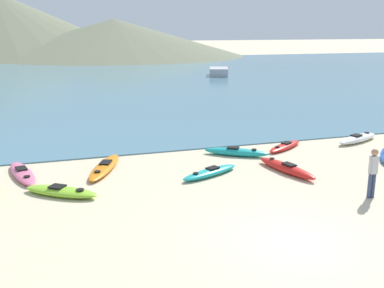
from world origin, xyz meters
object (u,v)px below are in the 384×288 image
object	(u,v)px
kayak_on_sand_2	(358,138)
moored_boat_0	(219,72)
kayak_on_sand_8	(236,152)
kayak_on_sand_5	(105,167)
kayak_on_sand_1	(286,168)
person_near_foreground	(373,170)
kayak_on_sand_0	(210,172)
kayak_on_sand_9	(285,146)
kayak_on_sand_6	(22,173)
kayak_on_sand_4	(61,191)

from	to	relation	value
kayak_on_sand_2	moored_boat_0	xyz separation A→B (m)	(5.04, 32.25, 0.34)
kayak_on_sand_8	kayak_on_sand_5	bearing A→B (deg)	-177.09
kayak_on_sand_1	moored_boat_0	xyz separation A→B (m)	(10.89, 35.50, 0.34)
kayak_on_sand_8	person_near_foreground	size ratio (longest dim) A/B	1.63
kayak_on_sand_0	kayak_on_sand_2	xyz separation A→B (m)	(8.85, 2.73, 0.04)
moored_boat_0	kayak_on_sand_8	bearing A→B (deg)	-109.88
kayak_on_sand_9	person_near_foreground	distance (m)	6.58
kayak_on_sand_6	person_near_foreground	distance (m)	12.74
kayak_on_sand_2	kayak_on_sand_8	size ratio (longest dim) A/B	1.13
kayak_on_sand_0	kayak_on_sand_6	size ratio (longest dim) A/B	0.82
kayak_on_sand_1	kayak_on_sand_4	xyz separation A→B (m)	(-8.56, 0.09, -0.03)
kayak_on_sand_4	kayak_on_sand_9	bearing A→B (deg)	16.78
kayak_on_sand_6	kayak_on_sand_0	bearing A→B (deg)	-17.34
kayak_on_sand_6	person_near_foreground	bearing A→B (deg)	-28.17
kayak_on_sand_6	moored_boat_0	size ratio (longest dim) A/B	0.75
kayak_on_sand_9	moored_boat_0	world-z (taller)	moored_boat_0
kayak_on_sand_8	kayak_on_sand_9	world-z (taller)	kayak_on_sand_8
kayak_on_sand_0	kayak_on_sand_6	bearing A→B (deg)	162.66
kayak_on_sand_6	kayak_on_sand_2	bearing A→B (deg)	2.09
kayak_on_sand_0	kayak_on_sand_6	world-z (taller)	kayak_on_sand_0
kayak_on_sand_6	kayak_on_sand_8	bearing A→B (deg)	0.79
kayak_on_sand_1	person_near_foreground	size ratio (longest dim) A/B	1.88
kayak_on_sand_5	kayak_on_sand_9	bearing A→B (deg)	4.61
kayak_on_sand_4	person_near_foreground	distance (m)	10.47
kayak_on_sand_0	kayak_on_sand_4	xyz separation A→B (m)	(-5.55, -0.44, 0.01)
kayak_on_sand_9	kayak_on_sand_4	bearing A→B (deg)	-163.22
kayak_on_sand_2	kayak_on_sand_0	bearing A→B (deg)	-162.89
kayak_on_sand_4	moored_boat_0	size ratio (longest dim) A/B	0.60
kayak_on_sand_2	kayak_on_sand_8	world-z (taller)	kayak_on_sand_2
kayak_on_sand_1	kayak_on_sand_9	xyz separation A→B (m)	(1.73, 3.19, -0.05)
kayak_on_sand_0	kayak_on_sand_8	world-z (taller)	kayak_on_sand_8
kayak_on_sand_5	kayak_on_sand_8	world-z (taller)	kayak_on_sand_8
kayak_on_sand_2	kayak_on_sand_6	bearing A→B (deg)	-177.91
kayak_on_sand_1	person_near_foreground	world-z (taller)	person_near_foreground
kayak_on_sand_0	kayak_on_sand_2	world-z (taller)	kayak_on_sand_2
kayak_on_sand_1	kayak_on_sand_9	distance (m)	3.63
kayak_on_sand_4	kayak_on_sand_5	bearing A→B (deg)	53.76
kayak_on_sand_4	kayak_on_sand_6	world-z (taller)	kayak_on_sand_4
kayak_on_sand_1	kayak_on_sand_9	bearing A→B (deg)	61.56
kayak_on_sand_8	person_near_foreground	xyz separation A→B (m)	(2.24, -6.12, 0.80)
kayak_on_sand_6	kayak_on_sand_8	size ratio (longest dim) A/B	1.21
kayak_on_sand_6	moored_boat_0	distance (m)	38.85
kayak_on_sand_8	kayak_on_sand_4	bearing A→B (deg)	-160.41
kayak_on_sand_8	person_near_foreground	bearing A→B (deg)	-69.90
kayak_on_sand_8	kayak_on_sand_0	bearing A→B (deg)	-132.33
kayak_on_sand_0	kayak_on_sand_6	xyz separation A→B (m)	(-6.89, 2.15, -0.01)
kayak_on_sand_4	kayak_on_sand_6	bearing A→B (deg)	117.31
kayak_on_sand_0	person_near_foreground	world-z (taller)	person_near_foreground
kayak_on_sand_5	kayak_on_sand_1	bearing A→B (deg)	-20.24
kayak_on_sand_2	kayak_on_sand_5	distance (m)	12.66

